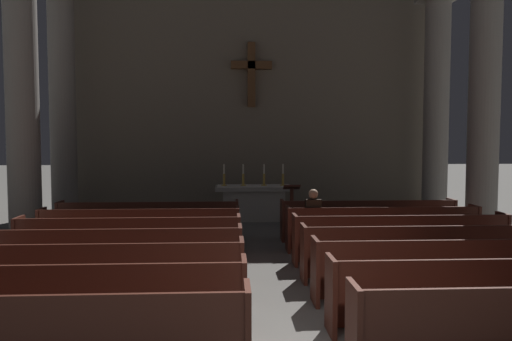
{
  "coord_description": "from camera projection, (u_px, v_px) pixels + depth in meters",
  "views": [
    {
      "loc": [
        -0.7,
        -4.83,
        2.39
      ],
      "look_at": [
        0.0,
        8.29,
        1.53
      ],
      "focal_mm": 35.28,
      "sensor_mm": 36.0,
      "label": 1
    }
  ],
  "objects": [
    {
      "name": "column_left_third",
      "position": [
        22.0,
        102.0,
        11.52
      ],
      "size": [
        1.09,
        1.09,
        6.58
      ],
      "color": "gray",
      "rests_on": "ground"
    },
    {
      "name": "pew_left_row_6",
      "position": [
        141.0,
        230.0,
        10.36
      ],
      "size": [
        4.07,
        0.5,
        0.95
      ],
      "color": "#4C2319",
      "rests_on": "ground"
    },
    {
      "name": "pew_left_row_5",
      "position": [
        130.0,
        242.0,
        9.25
      ],
      "size": [
        4.07,
        0.5,
        0.95
      ],
      "color": "#4C2319",
      "rests_on": "ground"
    },
    {
      "name": "candlestick_inner_left",
      "position": [
        243.0,
        179.0,
        14.47
      ],
      "size": [
        0.16,
        0.16,
        0.62
      ],
      "color": "#B79338",
      "rests_on": "altar"
    },
    {
      "name": "column_left_fourth",
      "position": [
        63.0,
        109.0,
        14.32
      ],
      "size": [
        1.09,
        1.09,
        6.58
      ],
      "color": "gray",
      "rests_on": "ground"
    },
    {
      "name": "lectern",
      "position": [
        292.0,
        207.0,
        13.38
      ],
      "size": [
        0.44,
        0.36,
        1.15
      ],
      "color": "#4C2319",
      "rests_on": "ground"
    },
    {
      "name": "pew_right_row_7",
      "position": [
        368.0,
        220.0,
        11.75
      ],
      "size": [
        4.07,
        0.5,
        0.95
      ],
      "color": "#4C2319",
      "rests_on": "ground"
    },
    {
      "name": "candlestick_inner_right",
      "position": [
        264.0,
        179.0,
        14.5
      ],
      "size": [
        0.16,
        0.16,
        0.62
      ],
      "color": "#B79338",
      "rests_on": "altar"
    },
    {
      "name": "candlestick_outer_left",
      "position": [
        224.0,
        179.0,
        14.44
      ],
      "size": [
        0.16,
        0.16,
        0.62
      ],
      "color": "#B79338",
      "rests_on": "altar"
    },
    {
      "name": "pew_left_row_4",
      "position": [
        116.0,
        256.0,
        8.14
      ],
      "size": [
        4.07,
        0.5,
        0.95
      ],
      "color": "#4C2319",
      "rests_on": "ground"
    },
    {
      "name": "lone_worshipper",
      "position": [
        313.0,
        218.0,
        10.58
      ],
      "size": [
        0.32,
        0.43,
        1.32
      ],
      "color": "#26262B",
      "rests_on": "ground"
    },
    {
      "name": "pew_right_row_2",
      "position": [
        493.0,
        293.0,
        6.18
      ],
      "size": [
        4.07,
        0.5,
        0.95
      ],
      "color": "#4C2319",
      "rests_on": "ground"
    },
    {
      "name": "apse_with_cross",
      "position": [
        251.0,
        88.0,
        15.96
      ],
      "size": [
        12.04,
        0.49,
        7.91
      ],
      "color": "#706656",
      "rests_on": "ground"
    },
    {
      "name": "column_right_third",
      "position": [
        484.0,
        104.0,
        12.09
      ],
      "size": [
        1.09,
        1.09,
        6.58
      ],
      "color": "gray",
      "rests_on": "ground"
    },
    {
      "name": "pew_left_row_2",
      "position": [
        74.0,
        300.0,
        5.91
      ],
      "size": [
        4.07,
        0.5,
        0.95
      ],
      "color": "#4C2319",
      "rests_on": "ground"
    },
    {
      "name": "pew_left_row_7",
      "position": [
        149.0,
        221.0,
        11.48
      ],
      "size": [
        4.07,
        0.5,
        0.95
      ],
      "color": "#4C2319",
      "rests_on": "ground"
    },
    {
      "name": "pew_right_row_6",
      "position": [
        382.0,
        228.0,
        10.63
      ],
      "size": [
        4.07,
        0.5,
        0.95
      ],
      "color": "#4C2319",
      "rests_on": "ground"
    },
    {
      "name": "pew_right_row_3",
      "position": [
        452.0,
        269.0,
        7.3
      ],
      "size": [
        4.07,
        0.5,
        0.95
      ],
      "color": "#4C2319",
      "rests_on": "ground"
    },
    {
      "name": "pew_right_row_5",
      "position": [
        400.0,
        239.0,
        9.52
      ],
      "size": [
        4.07,
        0.5,
        0.95
      ],
      "color": "#4C2319",
      "rests_on": "ground"
    },
    {
      "name": "pew_left_row_1",
      "position": [
        38.0,
        338.0,
        4.8
      ],
      "size": [
        4.07,
        0.5,
        0.95
      ],
      "color": "#4C2319",
      "rests_on": "ground"
    },
    {
      "name": "candlestick_outer_right",
      "position": [
        283.0,
        179.0,
        14.53
      ],
      "size": [
        0.16,
        0.16,
        0.62
      ],
      "color": "#B79338",
      "rests_on": "altar"
    },
    {
      "name": "pew_left_row_3",
      "position": [
        98.0,
        274.0,
        7.03
      ],
      "size": [
        4.07,
        0.5,
        0.95
      ],
      "color": "#4C2319",
      "rests_on": "ground"
    },
    {
      "name": "column_right_fourth",
      "position": [
        436.0,
        110.0,
        14.9
      ],
      "size": [
        1.09,
        1.09,
        6.58
      ],
      "color": "gray",
      "rests_on": "ground"
    },
    {
      "name": "pew_right_row_4",
      "position": [
        423.0,
        252.0,
        8.41
      ],
      "size": [
        4.07,
        0.5,
        0.95
      ],
      "color": "#4C2319",
      "rests_on": "ground"
    },
    {
      "name": "altar",
      "position": [
        254.0,
        202.0,
        14.53
      ],
      "size": [
        2.2,
        0.9,
        1.01
      ],
      "color": "#A8A399",
      "rests_on": "ground"
    }
  ]
}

